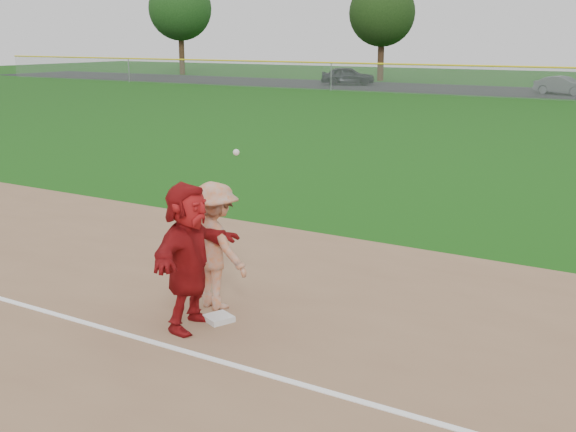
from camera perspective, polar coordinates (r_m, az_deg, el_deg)
The scene contains 9 objects.
ground at distance 9.82m, azimuth -4.66°, elevation -9.21°, with size 160.00×160.00×0.00m, color #14490E.
foul_line at distance 9.23m, azimuth -7.64°, elevation -10.68°, with size 60.00×0.10×0.01m, color white.
first_base at distance 10.16m, azimuth -5.51°, elevation -8.05°, with size 0.34×0.34×0.08m, color silver.
base_runner at distance 9.69m, azimuth -7.86°, elevation -3.15°, with size 1.86×0.59×2.01m, color maroon.
car_left at distance 59.98m, azimuth 4.76°, elevation 10.99°, with size 1.75×4.34×1.48m, color black.
car_mid at distance 53.05m, azimuth 20.91°, elevation 9.61°, with size 1.30×3.74×1.23m, color #525559.
first_base_play at distance 10.39m, azimuth -5.76°, elevation -2.36°, with size 1.33×0.96×2.39m.
tree_0 at distance 77.17m, azimuth -8.52°, elevation 15.89°, with size 6.40×6.40×9.81m.
tree_1 at distance 66.20m, azimuth 7.45°, elevation 15.60°, with size 5.80×5.80×8.75m.
Camera 1 is at (5.38, -7.24, 3.86)m, focal length 45.00 mm.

